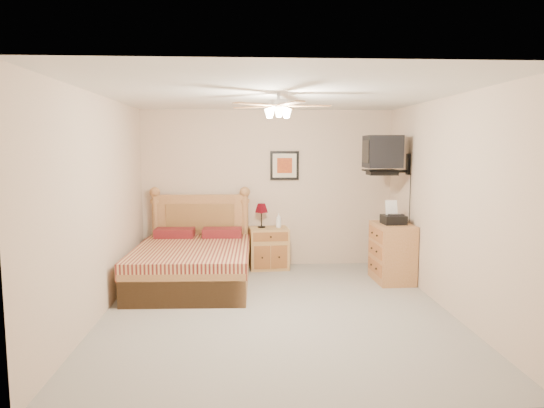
{
  "coord_description": "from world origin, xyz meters",
  "views": [
    {
      "loc": [
        -0.37,
        -5.51,
        1.92
      ],
      "look_at": [
        -0.01,
        0.9,
        1.16
      ],
      "focal_mm": 32.0,
      "sensor_mm": 36.0,
      "label": 1
    }
  ],
  "objects": [
    {
      "name": "floor",
      "position": [
        0.0,
        0.0,
        0.0
      ],
      "size": [
        4.5,
        4.5,
        0.0
      ],
      "primitive_type": "plane",
      "color": "gray",
      "rests_on": "ground"
    },
    {
      "name": "lotion_bottle",
      "position": [
        0.16,
        2.03,
        0.76
      ],
      "size": [
        0.1,
        0.1,
        0.23
      ],
      "primitive_type": "imported",
      "rotation": [
        0.0,
        0.0,
        0.16
      ],
      "color": "white",
      "rests_on": "nightstand"
    },
    {
      "name": "wall_tv",
      "position": [
        1.75,
        1.34,
        1.81
      ],
      "size": [
        0.56,
        0.46,
        0.58
      ],
      "primitive_type": null,
      "color": "black",
      "rests_on": "wall_right"
    },
    {
      "name": "wall_left",
      "position": [
        -2.0,
        0.0,
        1.25
      ],
      "size": [
        0.04,
        4.5,
        2.5
      ],
      "primitive_type": "cube",
      "color": "beige",
      "rests_on": "ground"
    },
    {
      "name": "magazine_lower",
      "position": [
        1.72,
        1.4,
        0.85
      ],
      "size": [
        0.31,
        0.36,
        0.03
      ],
      "primitive_type": "imported",
      "rotation": [
        0.0,
        0.0,
        -0.34
      ],
      "color": "beige",
      "rests_on": "dresser"
    },
    {
      "name": "fax_machine",
      "position": [
        1.72,
        1.13,
        1.0
      ],
      "size": [
        0.33,
        0.34,
        0.33
      ],
      "primitive_type": null,
      "rotation": [
        0.0,
        0.0,
        0.06
      ],
      "color": "black",
      "rests_on": "dresser"
    },
    {
      "name": "nightstand",
      "position": [
        0.01,
        2.0,
        0.32
      ],
      "size": [
        0.63,
        0.49,
        0.65
      ],
      "primitive_type": "cube",
      "rotation": [
        0.0,
        0.0,
        0.07
      ],
      "color": "#B78545",
      "rests_on": "ground"
    },
    {
      "name": "framed_picture",
      "position": [
        0.27,
        2.23,
        1.62
      ],
      "size": [
        0.46,
        0.04,
        0.46
      ],
      "primitive_type": "cube",
      "color": "black",
      "rests_on": "wall_back"
    },
    {
      "name": "wall_right",
      "position": [
        2.0,
        0.0,
        1.25
      ],
      "size": [
        0.04,
        4.5,
        2.5
      ],
      "primitive_type": "cube",
      "color": "beige",
      "rests_on": "ground"
    },
    {
      "name": "bed",
      "position": [
        -1.1,
        1.12,
        0.65
      ],
      "size": [
        1.58,
        2.04,
        1.3
      ],
      "primitive_type": null,
      "rotation": [
        0.0,
        0.0,
        -0.03
      ],
      "color": "#A36A3D",
      "rests_on": "ground"
    },
    {
      "name": "ceiling_fan",
      "position": [
        0.0,
        -0.2,
        2.36
      ],
      "size": [
        1.14,
        1.14,
        0.28
      ],
      "primitive_type": null,
      "color": "silver",
      "rests_on": "ceiling"
    },
    {
      "name": "dresser",
      "position": [
        1.73,
        1.17,
        0.42
      ],
      "size": [
        0.51,
        0.72,
        0.84
      ],
      "primitive_type": "cube",
      "rotation": [
        0.0,
        0.0,
        0.03
      ],
      "color": "#A26532",
      "rests_on": "ground"
    },
    {
      "name": "wall_front",
      "position": [
        0.0,
        -2.25,
        1.25
      ],
      "size": [
        4.0,
        0.04,
        2.5
      ],
      "primitive_type": "cube",
      "color": "beige",
      "rests_on": "ground"
    },
    {
      "name": "table_lamp",
      "position": [
        -0.11,
        2.06,
        0.84
      ],
      "size": [
        0.23,
        0.23,
        0.38
      ],
      "primitive_type": null,
      "rotation": [
        0.0,
        0.0,
        -0.1
      ],
      "color": "#560610",
      "rests_on": "nightstand"
    },
    {
      "name": "magazine_upper",
      "position": [
        1.7,
        1.41,
        0.87
      ],
      "size": [
        0.27,
        0.29,
        0.02
      ],
      "primitive_type": "imported",
      "rotation": [
        0.0,
        0.0,
        0.56
      ],
      "color": "gray",
      "rests_on": "magazine_lower"
    },
    {
      "name": "ceiling",
      "position": [
        0.0,
        0.0,
        2.5
      ],
      "size": [
        4.0,
        4.5,
        0.04
      ],
      "primitive_type": "cube",
      "color": "white",
      "rests_on": "ground"
    },
    {
      "name": "wall_back",
      "position": [
        0.0,
        2.25,
        1.25
      ],
      "size": [
        4.0,
        0.04,
        2.5
      ],
      "primitive_type": "cube",
      "color": "beige",
      "rests_on": "ground"
    }
  ]
}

